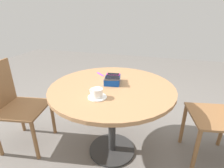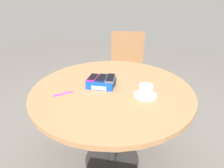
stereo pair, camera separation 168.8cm
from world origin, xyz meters
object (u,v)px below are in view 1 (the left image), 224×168
phone_box (112,80)px  phone_magenta (113,74)px  lanyard_strap (100,74)px  saucer (97,97)px  round_table (112,97)px  chair_near_window (16,105)px  phone_gray (112,79)px  phone_navy (113,77)px  coffee_cup (97,92)px

phone_box → phone_magenta: (-0.06, -0.01, 0.03)m
phone_magenta → lanyard_strap: size_ratio=0.99×
phone_box → lanyard_strap: phone_box is taller
phone_magenta → saucer: phone_magenta is taller
round_table → lanyard_strap: bearing=-141.7°
phone_magenta → chair_near_window: 1.01m
saucer → chair_near_window: bearing=-94.8°
round_table → phone_gray: bearing=-174.8°
phone_magenta → lanyard_strap: phone_magenta is taller
chair_near_window → phone_magenta: bearing=107.6°
saucer → lanyard_strap: bearing=-162.3°
phone_navy → chair_near_window: bearing=-76.0°
phone_navy → chair_near_window: size_ratio=0.15×
phone_box → lanyard_strap: size_ratio=1.59×
round_table → lanyard_strap: lanyard_strap is taller
round_table → phone_magenta: bearing=-168.5°
saucer → chair_near_window: size_ratio=0.16×
round_table → phone_navy: size_ratio=8.07×
phone_navy → phone_gray: size_ratio=0.90×
coffee_cup → round_table: bearing=168.8°
phone_navy → phone_magenta: bearing=-169.2°
phone_magenta → phone_navy: 0.06m
phone_navy → saucer: (0.31, -0.03, -0.06)m
phone_gray → phone_box: bearing=-164.5°
phone_magenta → lanyard_strap: bearing=-125.6°
round_table → phone_box: phone_box is taller
phone_magenta → saucer: (0.37, -0.02, -0.06)m
lanyard_strap → saucer: bearing=17.7°
phone_gray → chair_near_window: bearing=-79.6°
saucer → coffee_cup: size_ratio=1.26×
round_table → phone_box: bearing=-166.1°
round_table → lanyard_strap: (-0.25, -0.20, 0.11)m
round_table → chair_near_window: bearing=-80.3°
round_table → saucer: size_ratio=7.55×
phone_box → saucer: size_ratio=1.40×
phone_magenta → lanyard_strap: (-0.13, -0.18, -0.06)m
phone_gray → chair_near_window: size_ratio=0.17×
phone_gray → coffee_cup: coffee_cup is taller
round_table → saucer: (0.24, -0.04, 0.11)m
phone_box → chair_near_window: size_ratio=0.23×
phone_box → phone_magenta: phone_magenta is taller
round_table → chair_near_window: (0.16, -0.94, -0.15)m
phone_box → phone_navy: phone_navy is taller
phone_box → phone_navy: (0.00, 0.00, 0.03)m
phone_navy → coffee_cup: size_ratio=1.18×
phone_navy → chair_near_window: chair_near_window is taller
phone_box → phone_gray: bearing=15.5°
phone_gray → lanyard_strap: phone_gray is taller
coffee_cup → chair_near_window: chair_near_window is taller
saucer → phone_box: bearing=175.1°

